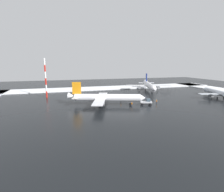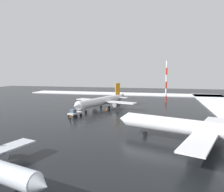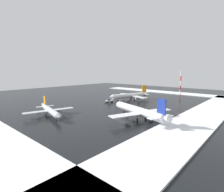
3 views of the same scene
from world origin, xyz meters
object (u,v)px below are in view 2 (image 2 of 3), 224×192
object	(u,v)px
airplane_distant_tail	(196,128)
ground_crew_beside_wing	(70,117)
ground_crew_mid_apron	(107,110)
pushback_tug	(75,113)
antenna_mast	(166,82)
ground_crew_by_nose_gear	(81,110)
airplane_far_rear	(102,101)

from	to	relation	value
airplane_distant_tail	ground_crew_beside_wing	distance (m)	35.28
airplane_distant_tail	ground_crew_mid_apron	world-z (taller)	airplane_distant_tail
pushback_tug	ground_crew_beside_wing	distance (m)	4.99
ground_crew_beside_wing	antenna_mast	bearing A→B (deg)	-15.64
airplane_distant_tail	ground_crew_beside_wing	size ratio (longest dim) A/B	18.86
ground_crew_beside_wing	ground_crew_mid_apron	size ratio (longest dim) A/B	1.00
airplane_distant_tail	ground_crew_by_nose_gear	distance (m)	42.38
pushback_tug	ground_crew_mid_apron	distance (m)	11.50
airplane_distant_tail	ground_crew_mid_apron	bearing A→B (deg)	-27.90
pushback_tug	ground_crew_mid_apron	size ratio (longest dim) A/B	2.95
airplane_far_rear	pushback_tug	size ratio (longest dim) A/B	5.98
ground_crew_by_nose_gear	antenna_mast	xyz separation A→B (m)	(32.87, -28.43, 8.47)
airplane_far_rear	antenna_mast	world-z (taller)	antenna_mast
pushback_tug	ground_crew_by_nose_gear	size ratio (longest dim) A/B	2.95
pushback_tug	ground_crew_mid_apron	world-z (taller)	pushback_tug
airplane_far_rear	ground_crew_beside_wing	distance (m)	21.30
pushback_tug	ground_crew_beside_wing	xyz separation A→B (m)	(-4.92, -0.78, -0.31)
ground_crew_mid_apron	ground_crew_by_nose_gear	size ratio (longest dim) A/B	1.00
ground_crew_mid_apron	airplane_distant_tail	bearing A→B (deg)	132.65
airplane_far_rear	ground_crew_mid_apron	xyz separation A→B (m)	(-7.86, -3.80, -2.07)
ground_crew_beside_wing	ground_crew_by_nose_gear	xyz separation A→B (m)	(11.61, 1.40, 0.00)
airplane_distant_tail	ground_crew_by_nose_gear	world-z (taller)	airplane_distant_tail
airplane_far_rear	ground_crew_by_nose_gear	bearing A→B (deg)	-9.64
airplane_far_rear	airplane_distant_tail	size ratio (longest dim) A/B	0.94
airplane_far_rear	antenna_mast	distance (m)	33.88
ground_crew_mid_apron	ground_crew_by_nose_gear	distance (m)	8.88
airplane_far_rear	ground_crew_beside_wing	size ratio (longest dim) A/B	17.65
pushback_tug	airplane_distant_tail	bearing A→B (deg)	78.02
pushback_tug	antenna_mast	xyz separation A→B (m)	(39.57, -27.80, 8.16)
airplane_distant_tail	antenna_mast	bearing A→B (deg)	-65.48
airplane_far_rear	antenna_mast	bearing A→B (deg)	153.63
airplane_distant_tail	ground_crew_mid_apron	size ratio (longest dim) A/B	18.86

